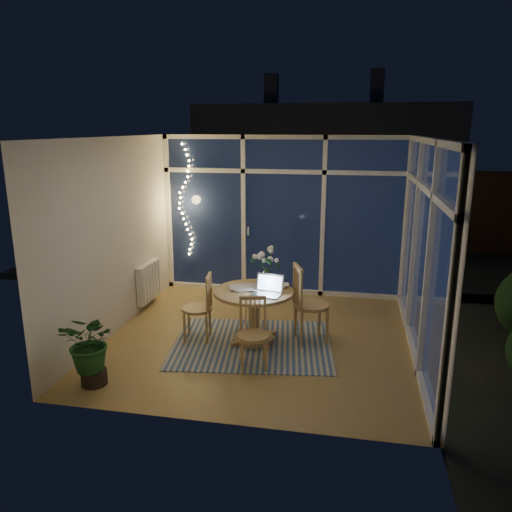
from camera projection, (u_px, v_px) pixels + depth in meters
name	position (u px, v px, depth m)	size (l,w,h in m)	color
floor	(261.00, 338.00, 6.62)	(4.00, 4.00, 0.00)	#9C7D44
ceiling	(262.00, 137.00, 5.96)	(4.00, 4.00, 0.00)	silver
wall_back	(283.00, 216.00, 8.19)	(4.00, 0.04, 2.60)	silver
wall_front	(220.00, 293.00, 4.39)	(4.00, 0.04, 2.60)	silver
wall_left	(114.00, 236.00, 6.66)	(0.04, 4.00, 2.60)	silver
wall_right	(427.00, 250.00, 5.92)	(0.04, 4.00, 2.60)	silver
window_wall_back	(283.00, 216.00, 8.15)	(4.00, 0.10, 2.60)	white
window_wall_right	(423.00, 250.00, 5.93)	(0.10, 4.00, 2.60)	white
radiator	(149.00, 281.00, 7.73)	(0.10, 0.70, 0.58)	white
fairy_lights	(185.00, 201.00, 8.32)	(0.24, 0.10, 1.85)	#FFCC66
garden_patio	(323.00, 253.00, 11.29)	(12.00, 6.00, 0.10)	black
garden_fence	(304.00, 207.00, 11.62)	(11.00, 0.08, 1.80)	#362313
neighbour_roof	(326.00, 146.00, 14.08)	(7.00, 3.00, 2.20)	#353840
garden_shrubs	(253.00, 245.00, 9.88)	(0.90, 0.90, 0.90)	black
rug	(252.00, 344.00, 6.43)	(2.02, 1.62, 0.01)	beige
dining_table	(254.00, 316.00, 6.44)	(1.02, 1.02, 0.70)	#AC814D
chair_left	(197.00, 307.00, 6.47)	(0.42, 0.42, 0.91)	#AC814D
chair_right	(311.00, 303.00, 6.40)	(0.49, 0.49, 1.05)	#AC814D
chair_front	(253.00, 334.00, 5.71)	(0.39, 0.39, 0.84)	#AC814D
laptop	(266.00, 285.00, 6.15)	(0.36, 0.30, 0.26)	silver
flower_vase	(266.00, 276.00, 6.59)	(0.20, 0.20, 0.21)	silver
bowl	(283.00, 285.00, 6.50)	(0.15, 0.15, 0.04)	white
newspapers	(245.00, 288.00, 6.43)	(0.34, 0.26, 0.02)	silver
phone	(254.00, 291.00, 6.32)	(0.12, 0.06, 0.01)	black
potted_plant	(92.00, 352.00, 5.35)	(0.54, 0.47, 0.76)	#1A491E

